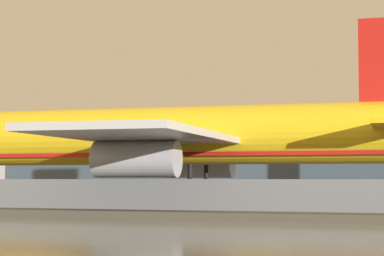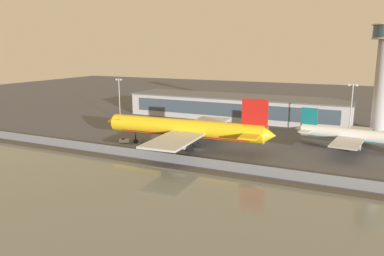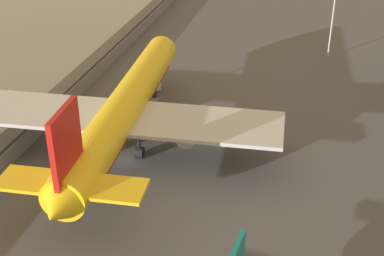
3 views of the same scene
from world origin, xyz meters
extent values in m
plane|color=#4C4C51|center=(0.00, 0.00, 0.00)|extent=(500.00, 500.00, 0.00)
cube|color=#474238|center=(0.00, -20.50, 0.25)|extent=(320.00, 3.00, 0.50)
cube|color=slate|center=(0.00, -16.00, 1.31)|extent=(280.00, 0.08, 2.62)
cylinder|color=slate|center=(0.00, -16.00, 1.31)|extent=(0.10, 0.10, 2.62)
cylinder|color=yellow|center=(-4.67, -1.19, 6.73)|extent=(50.46, 8.23, 5.49)
cone|color=yellow|center=(-31.25, -2.65, 6.73)|extent=(3.85, 5.40, 5.22)
cone|color=yellow|center=(21.92, 0.27, 6.73)|extent=(3.83, 5.13, 4.94)
cube|color=#232D3D|center=(-27.74, -2.45, 7.41)|extent=(3.27, 4.82, 1.65)
cube|color=red|center=(-4.67, -1.19, 5.22)|extent=(42.88, 6.72, 0.99)
cube|color=#B7BABF|center=(-1.50, -13.09, 6.04)|extent=(12.35, 24.68, 0.55)
cube|color=#B7BABF|center=(-2.82, 10.99, 6.04)|extent=(12.35, 24.68, 0.55)
cylinder|color=#B7BABF|center=(-3.11, -11.25, 4.25)|extent=(7.19, 3.40, 3.02)
cylinder|color=#B7BABF|center=(-4.22, 8.98, 4.25)|extent=(7.19, 3.40, 3.02)
cube|color=red|center=(17.40, 0.02, 12.22)|extent=(7.56, 1.07, 9.33)
cube|color=yellow|center=(17.65, -4.39, 7.14)|extent=(5.50, 9.10, 0.44)
cube|color=yellow|center=(17.16, 4.44, 7.14)|extent=(5.50, 9.10, 0.44)
cylinder|color=black|center=(-22.22, -2.15, 2.37)|extent=(0.38, 0.38, 3.21)
cylinder|color=black|center=(-22.22, -2.15, 0.77)|extent=(1.57, 0.69, 1.54)
cylinder|color=black|center=(-1.00, -3.87, 2.37)|extent=(0.44, 0.44, 3.21)
cylinder|color=black|center=(-1.00, -3.87, 0.77)|extent=(1.83, 1.33, 1.77)
cylinder|color=black|center=(-1.31, 1.88, 2.37)|extent=(0.44, 0.44, 3.21)
cylinder|color=black|center=(-1.31, 1.88, 0.77)|extent=(1.83, 1.33, 1.77)
cylinder|color=white|center=(44.77, 19.45, 4.86)|extent=(34.88, 7.82, 3.97)
cone|color=white|center=(26.46, 21.51, 4.86)|extent=(2.96, 3.84, 3.57)
cube|color=#14707A|center=(44.77, 19.45, 3.77)|extent=(29.63, 6.45, 0.71)
cube|color=#B7BABF|center=(43.97, 27.91, 4.37)|extent=(9.43, 17.38, 0.40)
cube|color=#B7BABF|center=(42.12, 11.38, 4.37)|extent=(9.43, 17.38, 0.40)
cylinder|color=#B7BABF|center=(44.86, 26.47, 3.08)|extent=(5.06, 2.71, 2.18)
cylinder|color=#B7BABF|center=(43.30, 12.59, 3.08)|extent=(5.06, 2.71, 2.18)
cube|color=#14707A|center=(29.61, 21.16, 8.83)|extent=(5.22, 1.05, 6.75)
cube|color=white|center=(29.96, 24.19, 5.16)|extent=(4.13, 6.45, 0.32)
cube|color=white|center=(29.27, 18.13, 5.16)|extent=(4.13, 6.45, 0.32)
cylinder|color=black|center=(42.59, 21.79, 1.72)|extent=(0.32, 0.32, 2.32)
cylinder|color=black|center=(42.59, 21.79, 0.56)|extent=(1.37, 1.03, 1.28)
cylinder|color=black|center=(42.12, 17.65, 1.72)|extent=(0.32, 0.32, 2.32)
cylinder|color=black|center=(42.12, 17.65, 0.56)|extent=(1.37, 1.03, 1.28)
cube|color=white|center=(-26.26, -2.92, 0.75)|extent=(3.56, 2.66, 1.11)
cube|color=#283847|center=(-26.63, -3.06, 1.55)|extent=(1.51, 1.60, 0.50)
cylinder|color=black|center=(-26.93, -3.91, 0.35)|extent=(0.73, 0.46, 0.70)
cylinder|color=black|center=(-27.43, -2.65, 0.35)|extent=(0.73, 0.46, 0.70)
cylinder|color=black|center=(-25.08, -3.19, 0.35)|extent=(0.73, 0.46, 0.70)
cylinder|color=black|center=(-25.58, -1.92, 0.35)|extent=(0.73, 0.46, 0.70)
cylinder|color=#ADADB2|center=(50.83, 56.44, 17.23)|extent=(5.72, 5.72, 34.45)
cube|color=#B2B2B7|center=(-7.33, 57.21, 4.83)|extent=(98.12, 21.66, 9.65)
cube|color=#3D4C5B|center=(-7.33, 46.30, 5.31)|extent=(90.27, 0.16, 5.79)
cube|color=#5B5E63|center=(-7.33, 57.21, 9.90)|extent=(98.72, 22.26, 0.50)
cylinder|color=#A8A8AD|center=(-51.30, 29.24, 9.23)|extent=(0.36, 0.36, 18.45)
cube|color=#A8A8AD|center=(-51.30, 29.24, 18.20)|extent=(3.20, 0.24, 0.24)
cube|color=silver|center=(-52.50, 29.24, 17.90)|extent=(0.60, 0.40, 0.44)
cube|color=silver|center=(-50.10, 29.24, 17.90)|extent=(0.60, 0.40, 0.44)
cylinder|color=#A8A8AD|center=(41.65, 28.46, 9.94)|extent=(0.36, 0.36, 19.89)
cube|color=#A8A8AD|center=(41.65, 28.46, 19.64)|extent=(3.20, 0.24, 0.24)
cube|color=silver|center=(40.45, 28.46, 19.34)|extent=(0.60, 0.40, 0.44)
cube|color=silver|center=(42.85, 28.46, 19.34)|extent=(0.60, 0.40, 0.44)
camera|label=1|loc=(20.90, -67.55, 2.68)|focal=70.00mm
camera|label=2|loc=(46.33, -103.14, 30.82)|focal=35.00mm
camera|label=3|loc=(64.37, 25.55, 42.45)|focal=50.00mm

